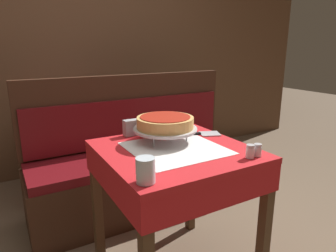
{
  "coord_description": "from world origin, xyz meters",
  "views": [
    {
      "loc": [
        -0.74,
        -1.22,
        1.25
      ],
      "look_at": [
        0.01,
        0.09,
        0.84
      ],
      "focal_mm": 32.0,
      "sensor_mm": 36.0,
      "label": 1
    }
  ],
  "objects": [
    {
      "name": "napkin_holder",
      "position": [
        -0.1,
        0.32,
        0.8
      ],
      "size": [
        0.1,
        0.05,
        0.09
      ],
      "color": "#B2B2B7",
      "rests_on": "dining_table_front"
    },
    {
      "name": "dining_table_front",
      "position": [
        0.0,
        0.0,
        0.65
      ],
      "size": [
        0.72,
        0.72,
        0.75
      ],
      "color": "red",
      "rests_on": "ground_plane"
    },
    {
      "name": "pizza_pan_stand",
      "position": [
        0.01,
        0.12,
        0.82
      ],
      "size": [
        0.34,
        0.34,
        0.07
      ],
      "color": "#ADADB2",
      "rests_on": "dining_table_front"
    },
    {
      "name": "water_glass_near",
      "position": [
        -0.3,
        -0.28,
        0.8
      ],
      "size": [
        0.07,
        0.07,
        0.1
      ],
      "color": "silver",
      "rests_on": "dining_table_front"
    },
    {
      "name": "dining_table_rear",
      "position": [
        -0.21,
        1.44,
        0.65
      ],
      "size": [
        0.64,
        0.64,
        0.76
      ],
      "color": "red",
      "rests_on": "ground_plane"
    },
    {
      "name": "deep_dish_pizza",
      "position": [
        0.01,
        0.12,
        0.86
      ],
      "size": [
        0.3,
        0.3,
        0.06
      ],
      "color": "tan",
      "rests_on": "pizza_pan_stand"
    },
    {
      "name": "pepper_shaker",
      "position": [
        0.27,
        -0.29,
        0.78
      ],
      "size": [
        0.04,
        0.04,
        0.06
      ],
      "color": "silver",
      "rests_on": "dining_table_front"
    },
    {
      "name": "back_wall_panel",
      "position": [
        0.0,
        1.84,
        1.2
      ],
      "size": [
        6.0,
        0.04,
        2.4
      ],
      "primitive_type": "cube",
      "color": "brown",
      "rests_on": "ground_plane"
    },
    {
      "name": "salt_shaker",
      "position": [
        0.22,
        -0.29,
        0.78
      ],
      "size": [
        0.04,
        0.04,
        0.06
      ],
      "color": "silver",
      "rests_on": "dining_table_front"
    },
    {
      "name": "condiment_caddy",
      "position": [
        -0.3,
        1.36,
        0.79
      ],
      "size": [
        0.15,
        0.15,
        0.14
      ],
      "color": "black",
      "rests_on": "dining_table_rear"
    },
    {
      "name": "pizza_server",
      "position": [
        0.24,
        0.14,
        0.76
      ],
      "size": [
        0.28,
        0.16,
        0.01
      ],
      "color": "#BCBCC1",
      "rests_on": "dining_table_front"
    },
    {
      "name": "booth_bench",
      "position": [
        0.16,
        0.78,
        0.31
      ],
      "size": [
        1.68,
        0.5,
        1.03
      ],
      "color": "#3D2316",
      "rests_on": "ground_plane"
    }
  ]
}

